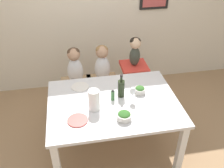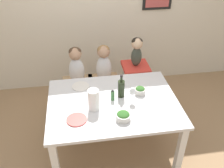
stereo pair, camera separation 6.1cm
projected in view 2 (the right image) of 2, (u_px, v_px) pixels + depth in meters
ground_plane at (113, 147)px, 3.18m from camera, size 14.00×14.00×0.00m
wall_back at (97, 4)px, 3.68m from camera, size 10.00×0.09×2.70m
dining_table at (113, 108)px, 2.81m from camera, size 1.43×1.06×0.74m
chair_far_left at (78, 87)px, 3.58m from camera, size 0.43×0.44×0.47m
chair_far_center at (104, 85)px, 3.63m from camera, size 0.43×0.44×0.47m
chair_right_highchair at (135, 74)px, 3.60m from camera, size 0.37×0.37×0.69m
person_child_left at (76, 65)px, 3.37m from camera, size 0.21×0.18×0.55m
person_child_center at (104, 63)px, 3.42m from camera, size 0.21×0.18×0.55m
person_baby_right at (137, 49)px, 3.38m from camera, size 0.15×0.16×0.42m
wine_bottle at (121, 88)px, 2.78m from camera, size 0.08×0.08×0.28m
paper_towel_roll at (94, 100)px, 2.59m from camera, size 0.12×0.12×0.24m
wine_glass_near at (132, 92)px, 2.68m from camera, size 0.07×0.07×0.19m
salad_bowl_large at (123, 116)px, 2.50m from camera, size 0.15×0.15×0.09m
salad_bowl_small at (140, 90)px, 2.86m from camera, size 0.12×0.12×0.09m
dinner_plate_front_left at (77, 120)px, 2.51m from camera, size 0.21×0.21×0.01m
dinner_plate_back_left at (81, 86)px, 2.99m from camera, size 0.21×0.21×0.01m
condiment_bottle_hot_sauce at (112, 95)px, 2.75m from camera, size 0.04×0.04×0.14m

